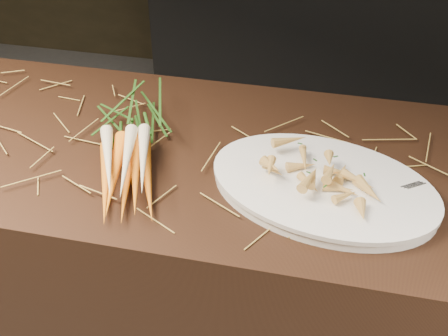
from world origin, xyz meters
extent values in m
cube|color=black|center=(0.00, 0.30, 0.45)|extent=(2.40, 0.70, 0.90)
cube|color=black|center=(0.30, 2.18, 0.40)|extent=(1.80, 0.60, 0.80)
cone|color=#E2600B|center=(-0.07, 0.12, 0.92)|extent=(0.13, 0.27, 0.04)
cone|color=#E2600B|center=(-0.03, 0.13, 0.92)|extent=(0.11, 0.28, 0.04)
cone|color=#E2600B|center=(0.01, 0.14, 0.92)|extent=(0.14, 0.27, 0.04)
cone|color=#E2600B|center=(-0.05, 0.11, 0.95)|extent=(0.10, 0.28, 0.04)
cone|color=#E2600B|center=(0.00, 0.13, 0.95)|extent=(0.13, 0.27, 0.04)
cone|color=beige|center=(-0.06, 0.13, 0.97)|extent=(0.13, 0.25, 0.04)
cone|color=beige|center=(-0.02, 0.13, 0.97)|extent=(0.10, 0.26, 0.04)
cone|color=beige|center=(0.01, 0.15, 0.97)|extent=(0.11, 0.26, 0.05)
ellipsoid|color=#2C621D|center=(-0.10, 0.36, 0.95)|extent=(0.23, 0.28, 0.09)
cube|color=silver|center=(0.56, 0.14, 0.93)|extent=(0.16, 0.12, 0.00)
camera|label=1|loc=(0.39, -0.76, 1.67)|focal=45.00mm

